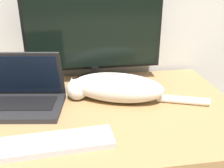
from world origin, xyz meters
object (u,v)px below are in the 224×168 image
(laptop, at_px, (21,97))
(cat, at_px, (116,87))
(external_keyboard, at_px, (46,144))
(monitor, at_px, (94,28))

(laptop, bearing_deg, cat, 7.88)
(laptop, distance_m, cat, 0.39)
(laptop, distance_m, external_keyboard, 0.31)
(monitor, relative_size, cat, 1.08)
(laptop, bearing_deg, monitor, 40.58)
(laptop, xyz_separation_m, cat, (0.39, -0.00, 0.02))
(laptop, height_order, cat, laptop)
(cat, bearing_deg, laptop, -160.70)
(monitor, bearing_deg, cat, -71.75)
(external_keyboard, relative_size, cat, 0.75)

